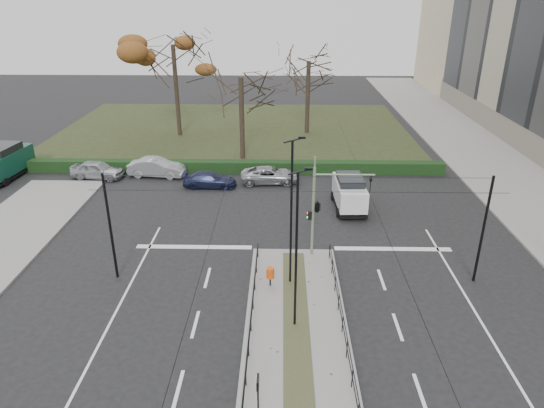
{
  "coord_description": "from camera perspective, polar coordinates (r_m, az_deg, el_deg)",
  "views": [
    {
      "loc": [
        -0.75,
        -20.29,
        14.26
      ],
      "look_at": [
        -1.3,
        7.06,
        2.16
      ],
      "focal_mm": 32.0,
      "sensor_mm": 36.0,
      "label": 1
    }
  ],
  "objects": [
    {
      "name": "median_railing",
      "position": [
        22.13,
        2.94,
        -13.05
      ],
      "size": [
        4.14,
        13.24,
        0.92
      ],
      "color": "black",
      "rests_on": "median_island"
    },
    {
      "name": "bare_tree_near",
      "position": [
        43.29,
        -3.68,
        13.97
      ],
      "size": [
        7.36,
        7.36,
        9.69
      ],
      "color": "black",
      "rests_on": "park"
    },
    {
      "name": "streetlamp_median_far",
      "position": [
        24.03,
        2.32,
        -1.01
      ],
      "size": [
        0.66,
        0.14,
        7.91
      ],
      "color": "black",
      "rests_on": "median_island"
    },
    {
      "name": "median_island",
      "position": [
        22.77,
        2.89,
        -14.73
      ],
      "size": [
        4.4,
        15.0,
        0.14
      ],
      "primitive_type": "cube",
      "color": "slate",
      "rests_on": "ground"
    },
    {
      "name": "green_van",
      "position": [
        45.46,
        -28.97,
        4.4
      ],
      "size": [
        2.59,
        5.74,
        2.74
      ],
      "color": "#0D3A2B",
      "rests_on": "ground"
    },
    {
      "name": "streetlamp_median_near",
      "position": [
        20.9,
        2.92,
        -5.47
      ],
      "size": [
        0.64,
        0.13,
        7.65
      ],
      "color": "black",
      "rests_on": "median_island"
    },
    {
      "name": "catenary",
      "position": [
        24.45,
        2.8,
        -2.48
      ],
      "size": [
        20.0,
        34.0,
        6.0
      ],
      "color": "black",
      "rests_on": "ground"
    },
    {
      "name": "parked_car_fourth",
      "position": [
        39.0,
        -0.27,
        3.43
      ],
      "size": [
        4.77,
        2.41,
        1.29
      ],
      "primitive_type": "imported",
      "rotation": [
        0.0,
        0.0,
        1.63
      ],
      "color": "#95979C",
      "rests_on": "ground"
    },
    {
      "name": "info_panel",
      "position": [
        18.01,
        -1.69,
        -20.72
      ],
      "size": [
        0.11,
        0.49,
        1.88
      ],
      "color": "black",
      "rests_on": "median_island"
    },
    {
      "name": "traffic_light",
      "position": [
        27.21,
        5.54,
        -0.12
      ],
      "size": [
        3.63,
        2.09,
        5.35
      ],
      "color": "#64765B",
      "rests_on": "median_island"
    },
    {
      "name": "parked_car_third",
      "position": [
        38.44,
        -7.35,
        2.85
      ],
      "size": [
        4.19,
        1.75,
        1.21
      ],
      "primitive_type": "imported",
      "rotation": [
        0.0,
        0.0,
        1.56
      ],
      "color": "#1B203F",
      "rests_on": "ground"
    },
    {
      "name": "ground",
      "position": [
        24.81,
        2.73,
        -11.25
      ],
      "size": [
        140.0,
        140.0,
        0.0
      ],
      "primitive_type": "plane",
      "color": "black",
      "rests_on": "ground"
    },
    {
      "name": "park",
      "position": [
        54.44,
        -4.46,
        8.66
      ],
      "size": [
        38.0,
        26.0,
        0.1
      ],
      "primitive_type": "cube",
      "color": "black",
      "rests_on": "ground"
    },
    {
      "name": "parked_car_second",
      "position": [
        41.45,
        -13.41,
        4.2
      ],
      "size": [
        4.81,
        2.08,
        1.54
      ],
      "primitive_type": "imported",
      "rotation": [
        0.0,
        0.0,
        1.47
      ],
      "color": "#95979C",
      "rests_on": "ground"
    },
    {
      "name": "bare_tree_center",
      "position": [
        51.96,
        4.33,
        15.81
      ],
      "size": [
        6.2,
        6.2,
        9.96
      ],
      "color": "black",
      "rests_on": "park"
    },
    {
      "name": "sidewalk_east",
      "position": [
        48.39,
        23.99,
        4.71
      ],
      "size": [
        8.0,
        90.0,
        0.14
      ],
      "primitive_type": "cube",
      "color": "slate",
      "rests_on": "ground"
    },
    {
      "name": "hedge",
      "position": [
        41.58,
        -6.17,
        4.4
      ],
      "size": [
        38.0,
        1.0,
        1.0
      ],
      "primitive_type": "cube",
      "color": "black",
      "rests_on": "ground"
    },
    {
      "name": "rust_tree",
      "position": [
        51.58,
        -11.59,
        17.89
      ],
      "size": [
        9.38,
        9.38,
        12.11
      ],
      "color": "black",
      "rests_on": "park"
    },
    {
      "name": "white_van",
      "position": [
        34.53,
        9.09,
        1.43
      ],
      "size": [
        2.21,
        4.59,
        2.42
      ],
      "color": "silver",
      "rests_on": "ground"
    },
    {
      "name": "parked_car_first",
      "position": [
        42.41,
        -19.87,
        3.8
      ],
      "size": [
        4.47,
        2.21,
        1.47
      ],
      "primitive_type": "imported",
      "rotation": [
        0.0,
        0.0,
        1.46
      ],
      "color": "#95979C",
      "rests_on": "ground"
    },
    {
      "name": "litter_bin",
      "position": [
        25.24,
        -0.22,
        -8.14
      ],
      "size": [
        0.41,
        0.41,
        1.04
      ],
      "color": "black",
      "rests_on": "median_island"
    }
  ]
}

